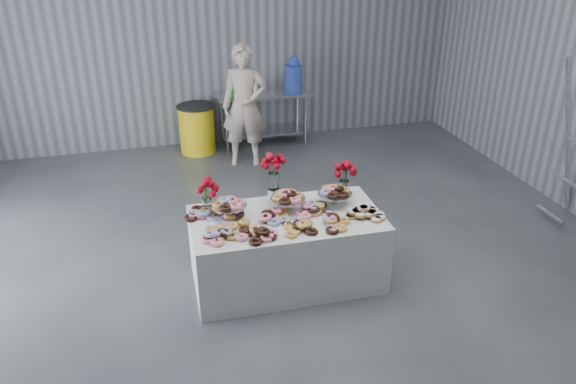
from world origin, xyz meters
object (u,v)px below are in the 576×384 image
object	(u,v)px
display_table	(287,249)
prep_table	(263,109)
trash_barrel	(197,129)
person	(245,106)
water_jug	(293,75)

from	to	relation	value
display_table	prep_table	world-z (taller)	prep_table
trash_barrel	person	bearing A→B (deg)	-44.76
display_table	water_jug	bearing A→B (deg)	73.71
water_jug	prep_table	bearing A→B (deg)	180.00
water_jug	trash_barrel	size ratio (longest dim) A/B	0.72
prep_table	display_table	bearing A→B (deg)	-99.19
water_jug	person	size ratio (longest dim) A/B	0.30
display_table	person	xyz separation A→B (m)	(0.19, 3.17, 0.54)
display_table	prep_table	size ratio (longest dim) A/B	1.27
display_table	water_jug	world-z (taller)	water_jug
prep_table	trash_barrel	size ratio (longest dim) A/B	1.95
display_table	trash_barrel	world-z (taller)	trash_barrel
prep_table	person	world-z (taller)	person
display_table	water_jug	distance (m)	4.07
prep_table	water_jug	world-z (taller)	water_jug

